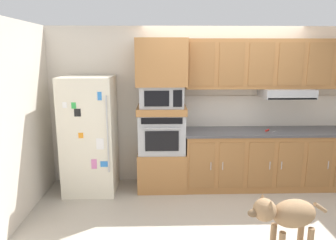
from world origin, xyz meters
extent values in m
plane|color=#B2A899|center=(0.00, 0.00, 0.00)|extent=(9.60, 9.60, 0.00)
cube|color=beige|center=(0.00, 1.11, 1.25)|extent=(6.20, 0.12, 2.50)
cube|color=beige|center=(-2.80, 0.00, 1.25)|extent=(0.12, 7.10, 2.50)
cube|color=silver|center=(-2.05, 0.68, 0.88)|extent=(0.76, 0.70, 1.76)
cylinder|color=silver|center=(-1.72, 0.31, 0.98)|extent=(0.02, 0.02, 1.10)
cube|color=green|center=(-2.17, 0.33, 1.39)|extent=(0.06, 0.01, 0.08)
cube|color=white|center=(-2.29, 0.33, 1.40)|extent=(0.06, 0.01, 0.08)
cube|color=#337FDB|center=(-1.79, 0.33, 0.54)|extent=(0.10, 0.01, 0.08)
cube|color=orange|center=(-2.09, 0.33, 0.97)|extent=(0.07, 0.01, 0.08)
cube|color=pink|center=(-1.93, 0.33, 0.55)|extent=(0.08, 0.01, 0.14)
cube|color=#337FDB|center=(-1.81, 0.33, 1.52)|extent=(0.06, 0.01, 0.11)
cube|color=black|center=(-2.12, 0.33, 1.29)|extent=(0.09, 0.01, 0.11)
cube|color=white|center=(-1.83, 0.33, 0.84)|extent=(0.11, 0.01, 0.16)
cube|color=#A8703D|center=(-0.96, 0.75, 0.30)|extent=(0.74, 0.62, 0.60)
cube|color=#A8AAAF|center=(-0.96, 0.75, 0.90)|extent=(0.70, 0.58, 0.60)
cube|color=black|center=(-0.96, 0.45, 0.84)|extent=(0.49, 0.01, 0.30)
cube|color=black|center=(-0.96, 0.45, 1.14)|extent=(0.59, 0.01, 0.09)
cylinder|color=#A8AAAF|center=(-0.96, 0.43, 1.03)|extent=(0.56, 0.02, 0.02)
cube|color=#A8703D|center=(-0.96, 0.75, 1.25)|extent=(0.74, 0.62, 0.10)
cube|color=#A8AAAF|center=(-0.96, 0.75, 1.46)|extent=(0.64, 0.53, 0.32)
cube|color=black|center=(-1.03, 0.48, 1.46)|extent=(0.35, 0.01, 0.22)
cube|color=black|center=(-0.74, 0.48, 1.46)|extent=(0.13, 0.01, 0.24)
cube|color=#A8703D|center=(-0.96, 0.75, 1.96)|extent=(0.74, 0.62, 0.68)
cube|color=#A8703D|center=(0.95, 0.75, 0.44)|extent=(3.08, 0.60, 0.88)
cube|color=#9A6738|center=(-0.37, 0.44, 0.46)|extent=(0.37, 0.01, 0.70)
cylinder|color=#BCBCC1|center=(-0.24, 0.43, 0.46)|extent=(0.01, 0.01, 0.12)
cube|color=#9A6738|center=(0.07, 0.44, 0.46)|extent=(0.37, 0.01, 0.70)
cylinder|color=#BCBCC1|center=(-0.06, 0.43, 0.46)|extent=(0.01, 0.01, 0.12)
cube|color=#9A6738|center=(0.51, 0.44, 0.46)|extent=(0.37, 0.01, 0.70)
cylinder|color=#BCBCC1|center=(0.64, 0.43, 0.46)|extent=(0.01, 0.01, 0.12)
cube|color=#9A6738|center=(0.95, 0.44, 0.46)|extent=(0.37, 0.01, 0.70)
cylinder|color=#BCBCC1|center=(0.82, 0.43, 0.46)|extent=(0.01, 0.01, 0.12)
cube|color=#9A6738|center=(1.39, 0.44, 0.46)|extent=(0.37, 0.01, 0.70)
cylinder|color=#BCBCC1|center=(1.52, 0.43, 0.46)|extent=(0.01, 0.01, 0.12)
cube|color=#4C4C51|center=(0.95, 0.75, 0.90)|extent=(3.12, 0.64, 0.04)
cube|color=silver|center=(0.95, 1.04, 1.17)|extent=(3.12, 0.02, 0.50)
cube|color=#A8703D|center=(0.95, 0.88, 1.93)|extent=(3.08, 0.34, 0.74)
cube|color=#A8AAAF|center=(0.96, 0.81, 1.49)|extent=(0.76, 0.48, 0.14)
cube|color=black|center=(0.96, 0.59, 1.43)|extent=(0.72, 0.04, 0.02)
cube|color=#9A6738|center=(-0.37, 0.70, 1.93)|extent=(0.37, 0.01, 0.63)
cube|color=#9A6738|center=(0.07, 0.70, 1.93)|extent=(0.37, 0.01, 0.63)
cube|color=#9A6738|center=(0.51, 0.70, 1.93)|extent=(0.37, 0.01, 0.63)
cube|color=#9A6738|center=(0.95, 0.70, 1.93)|extent=(0.37, 0.01, 0.63)
cube|color=#9A6738|center=(1.39, 0.70, 1.93)|extent=(0.37, 0.01, 0.63)
cylinder|color=red|center=(0.66, 0.69, 0.93)|extent=(0.09, 0.09, 0.03)
cylinder|color=silver|center=(0.74, 0.61, 0.93)|extent=(0.09, 0.09, 0.01)
ellipsoid|color=#997551|center=(0.40, -0.98, 0.46)|extent=(0.53, 0.38, 0.29)
sphere|color=#997551|center=(0.06, -1.05, 0.54)|extent=(0.24, 0.24, 0.24)
ellipsoid|color=brown|center=(-0.05, -1.07, 0.52)|extent=(0.15, 0.11, 0.08)
cone|color=#997551|center=(0.09, -1.13, 0.64)|extent=(0.06, 0.06, 0.07)
cone|color=#997551|center=(0.06, -0.97, 0.64)|extent=(0.06, 0.06, 0.07)
cylinder|color=#997551|center=(0.71, -0.92, 0.49)|extent=(0.17, 0.07, 0.13)
cylinder|color=#997551|center=(0.22, -0.94, 0.16)|extent=(0.06, 0.06, 0.31)
cylinder|color=#997551|center=(0.55, -0.87, 0.16)|extent=(0.06, 0.06, 0.31)
camera|label=1|loc=(-1.00, -3.95, 2.10)|focal=33.72mm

